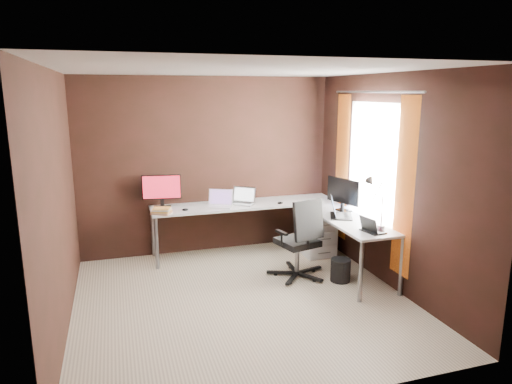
# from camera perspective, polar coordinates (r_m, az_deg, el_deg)

# --- Properties ---
(room) EXTENTS (3.60, 3.60, 2.50)m
(room) POSITION_cam_1_polar(r_m,az_deg,el_deg) (4.99, 1.76, 0.78)
(room) COLOR beige
(room) RESTS_ON ground
(desk) EXTENTS (2.65, 2.25, 0.73)m
(desk) POSITION_cam_1_polar(r_m,az_deg,el_deg) (6.18, 3.17, -2.65)
(desk) COLOR silver
(desk) RESTS_ON ground
(drawer_pedestal) EXTENTS (0.42, 0.50, 0.60)m
(drawer_pedestal) POSITION_cam_1_polar(r_m,az_deg,el_deg) (6.60, 7.58, -5.16)
(drawer_pedestal) COLOR silver
(drawer_pedestal) RESTS_ON ground
(monitor_left) EXTENTS (0.52, 0.18, 0.46)m
(monitor_left) POSITION_cam_1_polar(r_m,az_deg,el_deg) (6.32, -11.71, 0.33)
(monitor_left) COLOR black
(monitor_left) RESTS_ON desk
(monitor_right) EXTENTS (0.22, 0.52, 0.44)m
(monitor_right) POSITION_cam_1_polar(r_m,az_deg,el_deg) (6.12, 10.84, -0.07)
(monitor_right) COLOR black
(monitor_right) RESTS_ON desk
(laptop_white) EXTENTS (0.41, 0.36, 0.23)m
(laptop_white) POSITION_cam_1_polar(r_m,az_deg,el_deg) (6.33, -4.52, -1.35)
(laptop_white) COLOR silver
(laptop_white) RESTS_ON desk
(laptop_silver) EXTENTS (0.42, 0.40, 0.23)m
(laptop_silver) POSITION_cam_1_polar(r_m,az_deg,el_deg) (6.47, -1.67, -1.02)
(laptop_silver) COLOR silver
(laptop_silver) RESTS_ON desk
(laptop_black_big) EXTENTS (0.41, 0.46, 0.25)m
(laptop_black_big) POSITION_cam_1_polar(r_m,az_deg,el_deg) (5.88, 10.24, -2.54)
(laptop_black_big) COLOR black
(laptop_black_big) RESTS_ON desk
(laptop_black_small) EXTENTS (0.24, 0.30, 0.18)m
(laptop_black_small) POSITION_cam_1_polar(r_m,az_deg,el_deg) (5.32, 14.21, -4.46)
(laptop_black_small) COLOR black
(laptop_black_small) RESTS_ON desk
(book_stack) EXTENTS (0.30, 0.28, 0.08)m
(book_stack) POSITION_cam_1_polar(r_m,az_deg,el_deg) (6.06, -11.73, -2.32)
(book_stack) COLOR tan
(book_stack) RESTS_ON desk
(mouse_left) EXTENTS (0.10, 0.09, 0.03)m
(mouse_left) POSITION_cam_1_polar(r_m,az_deg,el_deg) (6.15, -8.86, -2.19)
(mouse_left) COLOR black
(mouse_left) RESTS_ON desk
(mouse_corner) EXTENTS (0.10, 0.08, 0.03)m
(mouse_corner) POSITION_cam_1_polar(r_m,az_deg,el_deg) (6.45, 3.04, -1.38)
(mouse_corner) COLOR black
(mouse_corner) RESTS_ON desk
(desk_lamp) EXTENTS (0.19, 0.23, 0.62)m
(desk_lamp) POSITION_cam_1_polar(r_m,az_deg,el_deg) (5.35, 14.59, -0.56)
(desk_lamp) COLOR slate
(desk_lamp) RESTS_ON desk
(office_chair) EXTENTS (0.57, 0.60, 1.03)m
(office_chair) POSITION_cam_1_polar(r_m,az_deg,el_deg) (5.76, 5.39, -7.75)
(office_chair) COLOR black
(office_chair) RESTS_ON ground
(wastebasket) EXTENTS (0.31, 0.31, 0.28)m
(wastebasket) POSITION_cam_1_polar(r_m,az_deg,el_deg) (5.77, 10.51, -9.58)
(wastebasket) COLOR black
(wastebasket) RESTS_ON ground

